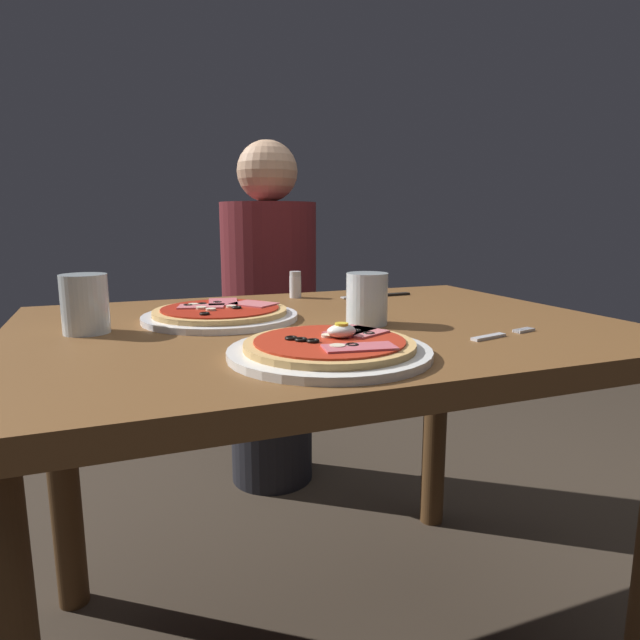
{
  "coord_description": "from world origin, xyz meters",
  "views": [
    {
      "loc": [
        -0.38,
        -0.97,
        0.93
      ],
      "look_at": [
        -0.05,
        -0.12,
        0.76
      ],
      "focal_mm": 30.55,
      "sensor_mm": 36.0,
      "label": 1
    }
  ],
  "objects_px": {
    "water_glass_near": "(85,308)",
    "salt_shaker": "(295,285)",
    "pizza_across_left": "(221,314)",
    "knife": "(381,295)",
    "pizza_foreground": "(330,348)",
    "diner_person": "(270,326)",
    "fork": "(499,335)",
    "water_glass_far": "(367,302)",
    "dining_table": "(321,380)"
  },
  "relations": [
    {
      "from": "water_glass_near",
      "to": "salt_shaker",
      "type": "xyz_separation_m",
      "value": [
        0.48,
        0.28,
        -0.01
      ]
    },
    {
      "from": "pizza_across_left",
      "to": "knife",
      "type": "xyz_separation_m",
      "value": [
        0.45,
        0.18,
        -0.01
      ]
    },
    {
      "from": "pizza_foreground",
      "to": "diner_person",
      "type": "relative_size",
      "value": 0.25
    },
    {
      "from": "water_glass_near",
      "to": "fork",
      "type": "relative_size",
      "value": 0.66
    },
    {
      "from": "pizza_across_left",
      "to": "water_glass_near",
      "type": "distance_m",
      "value": 0.25
    },
    {
      "from": "water_glass_near",
      "to": "knife",
      "type": "bearing_deg",
      "value": 17.52
    },
    {
      "from": "pizza_across_left",
      "to": "fork",
      "type": "distance_m",
      "value": 0.53
    },
    {
      "from": "fork",
      "to": "water_glass_far",
      "type": "bearing_deg",
      "value": 132.55
    },
    {
      "from": "water_glass_far",
      "to": "knife",
      "type": "relative_size",
      "value": 0.5
    },
    {
      "from": "pizza_across_left",
      "to": "salt_shaker",
      "type": "bearing_deg",
      "value": 45.07
    },
    {
      "from": "knife",
      "to": "diner_person",
      "type": "distance_m",
      "value": 0.59
    },
    {
      "from": "dining_table",
      "to": "diner_person",
      "type": "bearing_deg",
      "value": 81.03
    },
    {
      "from": "salt_shaker",
      "to": "water_glass_far",
      "type": "bearing_deg",
      "value": -87.96
    },
    {
      "from": "water_glass_far",
      "to": "knife",
      "type": "height_order",
      "value": "water_glass_far"
    },
    {
      "from": "fork",
      "to": "knife",
      "type": "relative_size",
      "value": 0.8
    },
    {
      "from": "dining_table",
      "to": "water_glass_near",
      "type": "distance_m",
      "value": 0.45
    },
    {
      "from": "fork",
      "to": "diner_person",
      "type": "distance_m",
      "value": 1.07
    },
    {
      "from": "fork",
      "to": "pizza_across_left",
      "type": "bearing_deg",
      "value": 141.83
    },
    {
      "from": "fork",
      "to": "diner_person",
      "type": "xyz_separation_m",
      "value": [
        -0.11,
        1.05,
        -0.17
      ]
    },
    {
      "from": "water_glass_near",
      "to": "dining_table",
      "type": "bearing_deg",
      "value": -7.85
    },
    {
      "from": "salt_shaker",
      "to": "diner_person",
      "type": "distance_m",
      "value": 0.53
    },
    {
      "from": "water_glass_far",
      "to": "knife",
      "type": "bearing_deg",
      "value": 58.49
    },
    {
      "from": "water_glass_near",
      "to": "diner_person",
      "type": "relative_size",
      "value": 0.09
    },
    {
      "from": "dining_table",
      "to": "fork",
      "type": "height_order",
      "value": "fork"
    },
    {
      "from": "water_glass_near",
      "to": "water_glass_far",
      "type": "bearing_deg",
      "value": -12.09
    },
    {
      "from": "pizza_across_left",
      "to": "salt_shaker",
      "type": "distance_m",
      "value": 0.34
    },
    {
      "from": "salt_shaker",
      "to": "knife",
      "type": "bearing_deg",
      "value": -15.55
    },
    {
      "from": "salt_shaker",
      "to": "pizza_across_left",
      "type": "bearing_deg",
      "value": -134.93
    },
    {
      "from": "knife",
      "to": "salt_shaker",
      "type": "xyz_separation_m",
      "value": [
        -0.21,
        0.06,
        0.03
      ]
    },
    {
      "from": "knife",
      "to": "salt_shaker",
      "type": "bearing_deg",
      "value": 164.45
    },
    {
      "from": "pizza_foreground",
      "to": "water_glass_far",
      "type": "relative_size",
      "value": 3.06
    },
    {
      "from": "water_glass_far",
      "to": "diner_person",
      "type": "relative_size",
      "value": 0.08
    },
    {
      "from": "fork",
      "to": "salt_shaker",
      "type": "height_order",
      "value": "salt_shaker"
    },
    {
      "from": "dining_table",
      "to": "salt_shaker",
      "type": "distance_m",
      "value": 0.37
    },
    {
      "from": "water_glass_far",
      "to": "fork",
      "type": "relative_size",
      "value": 0.63
    },
    {
      "from": "water_glass_far",
      "to": "knife",
      "type": "xyz_separation_m",
      "value": [
        0.2,
        0.33,
        -0.04
      ]
    },
    {
      "from": "pizza_foreground",
      "to": "fork",
      "type": "relative_size",
      "value": 1.91
    },
    {
      "from": "knife",
      "to": "pizza_across_left",
      "type": "bearing_deg",
      "value": -158.4
    },
    {
      "from": "pizza_across_left",
      "to": "diner_person",
      "type": "relative_size",
      "value": 0.26
    },
    {
      "from": "pizza_foreground",
      "to": "diner_person",
      "type": "bearing_deg",
      "value": 78.81
    },
    {
      "from": "knife",
      "to": "salt_shaker",
      "type": "relative_size",
      "value": 2.92
    },
    {
      "from": "pizza_foreground",
      "to": "water_glass_near",
      "type": "height_order",
      "value": "water_glass_near"
    },
    {
      "from": "diner_person",
      "to": "water_glass_near",
      "type": "bearing_deg",
      "value": 54.18
    },
    {
      "from": "dining_table",
      "to": "diner_person",
      "type": "height_order",
      "value": "diner_person"
    },
    {
      "from": "salt_shaker",
      "to": "diner_person",
      "type": "height_order",
      "value": "diner_person"
    },
    {
      "from": "water_glass_far",
      "to": "pizza_across_left",
      "type": "bearing_deg",
      "value": 149.6
    },
    {
      "from": "water_glass_near",
      "to": "fork",
      "type": "xyz_separation_m",
      "value": [
        0.66,
        -0.29,
        -0.04
      ]
    },
    {
      "from": "dining_table",
      "to": "water_glass_far",
      "type": "bearing_deg",
      "value": -32.73
    },
    {
      "from": "water_glass_far",
      "to": "fork",
      "type": "bearing_deg",
      "value": -47.45
    },
    {
      "from": "knife",
      "to": "pizza_foreground",
      "type": "bearing_deg",
      "value": -124.12
    }
  ]
}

